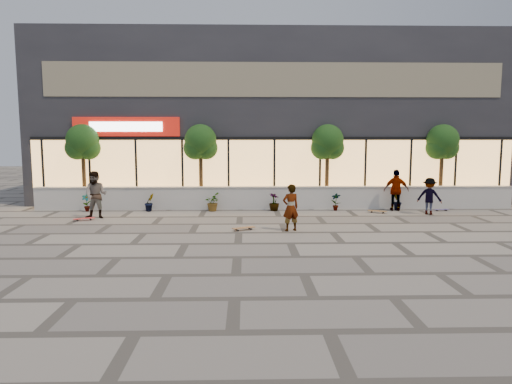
{
  "coord_description": "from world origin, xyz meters",
  "views": [
    {
      "loc": [
        -1.41,
        -13.89,
        3.26
      ],
      "look_at": [
        -1.01,
        2.69,
        1.3
      ],
      "focal_mm": 32.0,
      "sensor_mm": 36.0,
      "label": 1
    }
  ],
  "objects_px": {
    "skater_left": "(96,195)",
    "skateboard_left": "(84,219)",
    "skater_right_far": "(429,196)",
    "skater_center": "(291,208)",
    "tree_mideast": "(328,144)",
    "tree_midwest": "(201,144)",
    "skater_right_near": "(396,190)",
    "skateboard_center": "(244,228)",
    "skateboard_right_far": "(442,209)",
    "tree_west": "(83,144)",
    "tree_east": "(442,144)",
    "skateboard_right_near": "(377,211)"
  },
  "relations": [
    {
      "from": "skateboard_right_far",
      "to": "skateboard_right_near",
      "type": "bearing_deg",
      "value": -177.13
    },
    {
      "from": "tree_midwest",
      "to": "skateboard_right_near",
      "type": "xyz_separation_m",
      "value": [
        7.89,
        -1.98,
        -2.9
      ]
    },
    {
      "from": "skateboard_center",
      "to": "skateboard_left",
      "type": "relative_size",
      "value": 1.05
    },
    {
      "from": "tree_midwest",
      "to": "tree_east",
      "type": "bearing_deg",
      "value": 0.0
    },
    {
      "from": "tree_mideast",
      "to": "skater_left",
      "type": "height_order",
      "value": "tree_mideast"
    },
    {
      "from": "skater_right_near",
      "to": "skateboard_right_near",
      "type": "distance_m",
      "value": 1.43
    },
    {
      "from": "tree_mideast",
      "to": "skateboard_left",
      "type": "height_order",
      "value": "tree_mideast"
    },
    {
      "from": "skateboard_left",
      "to": "skateboard_right_near",
      "type": "bearing_deg",
      "value": -19.7
    },
    {
      "from": "tree_mideast",
      "to": "skater_center",
      "type": "distance_m",
      "value": 6.56
    },
    {
      "from": "tree_west",
      "to": "skater_right_far",
      "type": "relative_size",
      "value": 2.49
    },
    {
      "from": "tree_west",
      "to": "skateboard_right_near",
      "type": "relative_size",
      "value": 4.81
    },
    {
      "from": "skater_left",
      "to": "skateboard_center",
      "type": "relative_size",
      "value": 2.26
    },
    {
      "from": "skater_center",
      "to": "tree_west",
      "type": "bearing_deg",
      "value": -51.04
    },
    {
      "from": "tree_west",
      "to": "skater_right_near",
      "type": "xyz_separation_m",
      "value": [
        14.39,
        -1.4,
        -2.05
      ]
    },
    {
      "from": "tree_west",
      "to": "skateboard_left",
      "type": "bearing_deg",
      "value": -71.74
    },
    {
      "from": "skater_left",
      "to": "skateboard_left",
      "type": "distance_m",
      "value": 1.08
    },
    {
      "from": "skater_center",
      "to": "skateboard_center",
      "type": "xyz_separation_m",
      "value": [
        -1.66,
        0.12,
        -0.75
      ]
    },
    {
      "from": "tree_east",
      "to": "skateboard_left",
      "type": "distance_m",
      "value": 16.48
    },
    {
      "from": "skateboard_center",
      "to": "skateboard_right_near",
      "type": "height_order",
      "value": "skateboard_center"
    },
    {
      "from": "tree_mideast",
      "to": "skateboard_right_far",
      "type": "bearing_deg",
      "value": -16.86
    },
    {
      "from": "skater_left",
      "to": "skater_right_near",
      "type": "relative_size",
      "value": 1.03
    },
    {
      "from": "skater_left",
      "to": "skateboard_left",
      "type": "bearing_deg",
      "value": -119.22
    },
    {
      "from": "skater_right_far",
      "to": "skater_center",
      "type": "bearing_deg",
      "value": 57.63
    },
    {
      "from": "skater_right_near",
      "to": "skateboard_center",
      "type": "bearing_deg",
      "value": 40.42
    },
    {
      "from": "skateboard_center",
      "to": "tree_midwest",
      "type": "bearing_deg",
      "value": 83.27
    },
    {
      "from": "skater_right_far",
      "to": "skateboard_right_far",
      "type": "bearing_deg",
      "value": -107.01
    },
    {
      "from": "tree_east",
      "to": "skateboard_center",
      "type": "distance_m",
      "value": 11.39
    },
    {
      "from": "skater_left",
      "to": "skateboard_right_near",
      "type": "distance_m",
      "value": 11.97
    },
    {
      "from": "tree_mideast",
      "to": "skateboard_right_far",
      "type": "xyz_separation_m",
      "value": [
        4.95,
        -1.5,
        -2.92
      ]
    },
    {
      "from": "tree_midwest",
      "to": "tree_west",
      "type": "bearing_deg",
      "value": 180.0
    },
    {
      "from": "skateboard_right_near",
      "to": "skateboard_right_far",
      "type": "relative_size",
      "value": 1.16
    },
    {
      "from": "skater_right_far",
      "to": "skater_right_near",
      "type": "bearing_deg",
      "value": -12.27
    },
    {
      "from": "tree_east",
      "to": "skateboard_center",
      "type": "bearing_deg",
      "value": -149.27
    },
    {
      "from": "skater_center",
      "to": "skater_right_near",
      "type": "height_order",
      "value": "skater_right_near"
    },
    {
      "from": "tree_midwest",
      "to": "tree_mideast",
      "type": "bearing_deg",
      "value": 0.0
    },
    {
      "from": "skateboard_left",
      "to": "skateboard_right_far",
      "type": "bearing_deg",
      "value": -19.39
    },
    {
      "from": "tree_midwest",
      "to": "tree_east",
      "type": "height_order",
      "value": "same"
    },
    {
      "from": "skater_left",
      "to": "skater_right_far",
      "type": "relative_size",
      "value": 1.23
    },
    {
      "from": "tree_east",
      "to": "skateboard_center",
      "type": "xyz_separation_m",
      "value": [
        -9.47,
        -5.63,
        -2.9
      ]
    },
    {
      "from": "skateboard_center",
      "to": "skateboard_left",
      "type": "xyz_separation_m",
      "value": [
        -6.36,
        2.07,
        -0.0
      ]
    },
    {
      "from": "tree_east",
      "to": "tree_mideast",
      "type": "bearing_deg",
      "value": 180.0
    },
    {
      "from": "tree_west",
      "to": "skater_right_far",
      "type": "distance_m",
      "value": 15.84
    },
    {
      "from": "skater_right_near",
      "to": "skater_center",
      "type": "bearing_deg",
      "value": 48.7
    },
    {
      "from": "tree_midwest",
      "to": "tree_mideast",
      "type": "height_order",
      "value": "same"
    },
    {
      "from": "tree_west",
      "to": "skater_left",
      "type": "distance_m",
      "value": 3.94
    },
    {
      "from": "tree_west",
      "to": "skateboard_left",
      "type": "height_order",
      "value": "tree_west"
    },
    {
      "from": "skater_center",
      "to": "skater_left",
      "type": "bearing_deg",
      "value": -38.49
    },
    {
      "from": "tree_west",
      "to": "tree_east",
      "type": "relative_size",
      "value": 1.0
    },
    {
      "from": "tree_midwest",
      "to": "skater_right_far",
      "type": "height_order",
      "value": "tree_midwest"
    },
    {
      "from": "skater_center",
      "to": "skater_right_near",
      "type": "relative_size",
      "value": 0.89
    }
  ]
}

